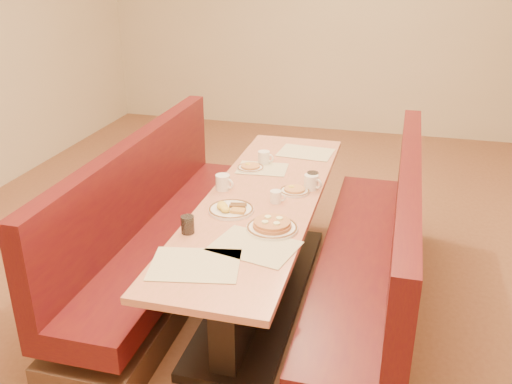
% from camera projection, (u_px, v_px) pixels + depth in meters
% --- Properties ---
extents(ground, '(8.00, 8.00, 0.00)m').
position_uv_depth(ground, '(261.00, 297.00, 3.92)').
color(ground, '#9E6647').
rests_on(ground, ground).
extents(room_envelope, '(6.04, 8.04, 2.82)m').
position_uv_depth(room_envelope, '(263.00, 3.00, 3.15)').
color(room_envelope, beige).
rests_on(room_envelope, ground).
extents(diner_table, '(0.70, 2.50, 0.75)m').
position_uv_depth(diner_table, '(262.00, 249.00, 3.77)').
color(diner_table, black).
rests_on(diner_table, ground).
extents(booth_left, '(0.55, 2.50, 1.05)m').
position_uv_depth(booth_left, '(159.00, 238.00, 3.95)').
color(booth_left, '#4C3326').
rests_on(booth_left, ground).
extents(booth_right, '(0.55, 2.50, 1.05)m').
position_uv_depth(booth_right, '(374.00, 266.00, 3.61)').
color(booth_right, '#4C3326').
rests_on(booth_right, ground).
extents(placemat_near_left, '(0.50, 0.41, 0.00)m').
position_uv_depth(placemat_near_left, '(195.00, 264.00, 2.86)').
color(placemat_near_left, beige).
rests_on(placemat_near_left, diner_table).
extents(placemat_near_right, '(0.50, 0.42, 0.00)m').
position_uv_depth(placemat_near_right, '(255.00, 246.00, 3.03)').
color(placemat_near_right, beige).
rests_on(placemat_near_right, diner_table).
extents(placemat_far_left, '(0.37, 0.29, 0.00)m').
position_uv_depth(placemat_far_left, '(262.00, 168.00, 4.08)').
color(placemat_far_left, beige).
rests_on(placemat_far_left, diner_table).
extents(placemat_far_right, '(0.43, 0.33, 0.00)m').
position_uv_depth(placemat_far_right, '(306.00, 152.00, 4.40)').
color(placemat_far_right, beige).
rests_on(placemat_far_right, diner_table).
extents(pancake_plate, '(0.29, 0.29, 0.07)m').
position_uv_depth(pancake_plate, '(272.00, 226.00, 3.20)').
color(pancake_plate, white).
rests_on(pancake_plate, diner_table).
extents(eggs_plate, '(0.28, 0.28, 0.06)m').
position_uv_depth(eggs_plate, '(230.00, 209.00, 3.43)').
color(eggs_plate, white).
rests_on(eggs_plate, diner_table).
extents(extra_plate_mid, '(0.20, 0.20, 0.04)m').
position_uv_depth(extra_plate_mid, '(295.00, 190.00, 3.69)').
color(extra_plate_mid, white).
rests_on(extra_plate_mid, diner_table).
extents(extra_plate_far, '(0.19, 0.19, 0.04)m').
position_uv_depth(extra_plate_far, '(250.00, 167.00, 4.08)').
color(extra_plate_far, white).
rests_on(extra_plate_far, diner_table).
extents(coffee_mug_a, '(0.10, 0.07, 0.08)m').
position_uv_depth(coffee_mug_a, '(276.00, 197.00, 3.54)').
color(coffee_mug_a, white).
rests_on(coffee_mug_a, diner_table).
extents(coffee_mug_b, '(0.13, 0.09, 0.10)m').
position_uv_depth(coffee_mug_b, '(223.00, 182.00, 3.72)').
color(coffee_mug_b, white).
rests_on(coffee_mug_b, diner_table).
extents(coffee_mug_c, '(0.13, 0.09, 0.10)m').
position_uv_depth(coffee_mug_c, '(312.00, 182.00, 3.73)').
color(coffee_mug_c, white).
rests_on(coffee_mug_c, diner_table).
extents(coffee_mug_d, '(0.12, 0.09, 0.09)m').
position_uv_depth(coffee_mug_d, '(264.00, 157.00, 4.17)').
color(coffee_mug_d, white).
rests_on(coffee_mug_d, diner_table).
extents(soda_tumbler_near, '(0.07, 0.07, 0.10)m').
position_uv_depth(soda_tumbler_near, '(188.00, 225.00, 3.16)').
color(soda_tumbler_near, black).
rests_on(soda_tumbler_near, diner_table).
extents(soda_tumbler_mid, '(0.08, 0.08, 0.10)m').
position_uv_depth(soda_tumbler_mid, '(312.00, 180.00, 3.76)').
color(soda_tumbler_mid, black).
rests_on(soda_tumbler_mid, diner_table).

